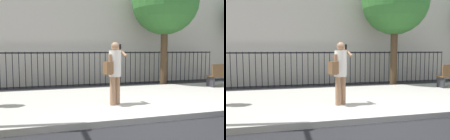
% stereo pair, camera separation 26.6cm
% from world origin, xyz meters
% --- Properties ---
extents(ground_plane, '(60.00, 60.00, 0.00)m').
position_xyz_m(ground_plane, '(0.00, 0.00, 0.00)').
color(ground_plane, black).
extents(sidewalk, '(28.00, 4.40, 0.15)m').
position_xyz_m(sidewalk, '(0.00, 2.20, 0.07)').
color(sidewalk, '#B2ADA3').
rests_on(sidewalk, ground).
extents(iron_fence, '(12.03, 0.04, 1.60)m').
position_xyz_m(iron_fence, '(0.00, 5.90, 1.02)').
color(iron_fence, black).
rests_on(iron_fence, ground).
extents(pedestrian_on_phone, '(0.72, 0.62, 1.75)m').
position_xyz_m(pedestrian_on_phone, '(-0.78, 1.38, 1.17)').
color(pedestrian_on_phone, '#936B4C').
rests_on(pedestrian_on_phone, sidewalk).
extents(street_tree_mid, '(3.03, 3.03, 5.40)m').
position_xyz_m(street_tree_mid, '(2.69, 4.94, 3.86)').
color(street_tree_mid, '#4C3823').
rests_on(street_tree_mid, ground).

